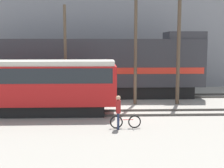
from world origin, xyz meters
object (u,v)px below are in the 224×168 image
(freight_locomotive, at_px, (80,67))
(person, at_px, (118,109))
(utility_pole_left, at_px, (65,56))
(utility_pole_center, at_px, (136,42))
(streetcar, at_px, (17,84))
(utility_pole_right, at_px, (179,47))
(bicycle, at_px, (126,122))

(freight_locomotive, relative_size, person, 11.53)
(utility_pole_left, xyz_separation_m, utility_pole_center, (5.08, 0.00, 0.95))
(streetcar, distance_m, person, 7.16)
(utility_pole_center, height_order, utility_pole_right, utility_pole_center)
(bicycle, bearing_deg, utility_pole_center, 79.38)
(bicycle, bearing_deg, utility_pole_right, 56.58)
(utility_pole_right, bearing_deg, streetcar, -163.59)
(utility_pole_center, relative_size, utility_pole_right, 1.07)
(streetcar, height_order, utility_pole_left, utility_pole_left)
(freight_locomotive, distance_m, utility_pole_left, 3.50)
(freight_locomotive, bearing_deg, person, -75.63)
(person, distance_m, utility_pole_right, 8.93)
(utility_pole_center, bearing_deg, bicycle, -100.62)
(streetcar, bearing_deg, utility_pole_left, 50.14)
(utility_pole_left, bearing_deg, utility_pole_center, 0.00)
(bicycle, height_order, utility_pole_right, utility_pole_right)
(utility_pole_center, bearing_deg, streetcar, -157.52)
(bicycle, bearing_deg, person, -157.35)
(freight_locomotive, distance_m, streetcar, 7.37)
(person, distance_m, utility_pole_left, 8.05)
(utility_pole_left, bearing_deg, freight_locomotive, 74.97)
(utility_pole_left, xyz_separation_m, utility_pole_right, (8.23, 0.00, 0.65))
(bicycle, height_order, utility_pole_left, utility_pole_left)
(streetcar, distance_m, utility_pole_center, 8.80)
(freight_locomotive, height_order, person, freight_locomotive)
(person, height_order, utility_pole_center, utility_pole_center)
(freight_locomotive, xyz_separation_m, utility_pole_left, (-0.86, -3.21, 1.07))
(utility_pole_left, distance_m, utility_pole_right, 8.26)
(bicycle, bearing_deg, streetcar, 152.07)
(freight_locomotive, xyz_separation_m, bicycle, (2.97, -9.88, -2.19))
(streetcar, height_order, bicycle, streetcar)
(bicycle, relative_size, utility_pole_left, 0.23)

